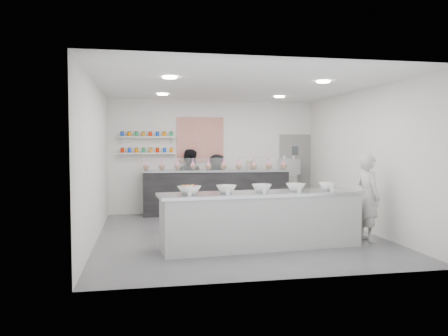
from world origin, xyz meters
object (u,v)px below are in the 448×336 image
at_px(espresso_ledge, 271,193).
at_px(staff_right, 217,183).
at_px(woman_prep, 368,198).
at_px(prep_counter, 262,220).
at_px(back_bar, 216,192).
at_px(staff_left, 189,181).
at_px(espresso_machine, 289,167).

xyz_separation_m(espresso_ledge, staff_right, (-1.47, 0.07, 0.28)).
bearing_deg(espresso_ledge, woman_prep, -78.34).
relative_size(prep_counter, back_bar, 0.96).
bearing_deg(staff_left, back_bar, -176.46).
xyz_separation_m(back_bar, staff_right, (0.07, 0.25, 0.20)).
bearing_deg(staff_left, prep_counter, 125.81).
distance_m(back_bar, staff_left, 0.77).
bearing_deg(prep_counter, staff_left, 97.66).
bearing_deg(back_bar, espresso_ledge, 10.93).
xyz_separation_m(espresso_machine, woman_prep, (0.27, -3.78, -0.39)).
height_order(espresso_machine, staff_right, staff_right).
relative_size(espresso_ledge, staff_right, 0.87).
bearing_deg(back_bar, prep_counter, -82.97).
xyz_separation_m(espresso_ledge, espresso_machine, (0.51, 0.00, 0.71)).
height_order(back_bar, espresso_machine, espresso_machine).
xyz_separation_m(espresso_machine, staff_left, (-2.73, 0.07, -0.37)).
bearing_deg(espresso_ledge, staff_left, 178.19).
bearing_deg(staff_left, espresso_ledge, -158.13).
distance_m(espresso_machine, staff_left, 2.76).
xyz_separation_m(prep_counter, espresso_ledge, (1.36, 3.95, 0.01)).
relative_size(prep_counter, staff_left, 2.14).
relative_size(espresso_ledge, espresso_machine, 2.58).
bearing_deg(woman_prep, back_bar, 29.25).
xyz_separation_m(back_bar, woman_prep, (2.32, -3.60, 0.24)).
xyz_separation_m(back_bar, espresso_machine, (2.05, 0.18, 0.63)).
bearing_deg(back_bar, espresso_machine, 9.27).
distance_m(espresso_machine, woman_prep, 3.81).
distance_m(woman_prep, staff_right, 4.46).
bearing_deg(espresso_machine, prep_counter, -115.29).
bearing_deg(woman_prep, prep_counter, 90.99).
distance_m(espresso_machine, staff_right, 2.03).
distance_m(espresso_ledge, woman_prep, 3.88).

